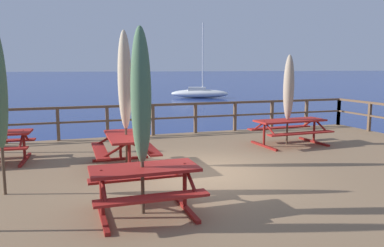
% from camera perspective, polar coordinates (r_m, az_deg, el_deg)
% --- Properties ---
extents(ground_plane, '(600.00, 600.00, 0.00)m').
position_cam_1_polar(ground_plane, '(8.93, 1.62, -12.54)').
color(ground_plane, navy).
extents(wooden_deck, '(15.76, 10.32, 0.85)m').
position_cam_1_polar(wooden_deck, '(8.79, 1.63, -9.94)').
color(wooden_deck, '#846647').
rests_on(wooden_deck, ground).
extents(railing_waterside_far, '(15.56, 0.10, 1.09)m').
position_cam_1_polar(railing_waterside_far, '(13.26, -5.83, 1.39)').
color(railing_waterside_far, brown).
rests_on(railing_waterside_far, wooden_deck).
extents(picnic_table_back_left, '(1.42, 1.87, 0.78)m').
position_cam_1_polar(picnic_table_back_left, '(9.11, -10.01, -3.02)').
color(picnic_table_back_left, maroon).
rests_on(picnic_table_back_left, wooden_deck).
extents(picnic_table_mid_left, '(2.21, 1.49, 0.78)m').
position_cam_1_polar(picnic_table_mid_left, '(11.99, 14.34, -0.40)').
color(picnic_table_mid_left, maroon).
rests_on(picnic_table_mid_left, wooden_deck).
extents(picnic_table_back_right, '(1.70, 1.40, 0.78)m').
position_cam_1_polar(picnic_table_back_right, '(6.22, -7.05, -8.34)').
color(picnic_table_back_right, maroon).
rests_on(picnic_table_back_right, wooden_deck).
extents(patio_umbrella_tall_mid_right, '(0.32, 0.32, 3.18)m').
position_cam_1_polar(patio_umbrella_tall_mid_right, '(9.03, -9.95, 6.24)').
color(patio_umbrella_tall_mid_right, '#4C3828').
rests_on(patio_umbrella_tall_mid_right, wooden_deck).
extents(patio_umbrella_tall_mid_left, '(0.32, 0.32, 2.71)m').
position_cam_1_polar(patio_umbrella_tall_mid_left, '(11.87, 14.16, 5.15)').
color(patio_umbrella_tall_mid_left, '#4C3828').
rests_on(patio_umbrella_tall_mid_left, wooden_deck).
extents(patio_umbrella_tall_back_right, '(0.32, 0.32, 2.96)m').
position_cam_1_polar(patio_umbrella_tall_back_right, '(5.98, -7.58, 3.95)').
color(patio_umbrella_tall_back_right, '#4C3828').
rests_on(patio_umbrella_tall_back_right, wooden_deck).
extents(sailboat_distant, '(6.20, 3.75, 7.72)m').
position_cam_1_polar(sailboat_distant, '(40.48, 1.13, 4.54)').
color(sailboat_distant, white).
rests_on(sailboat_distant, ground).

